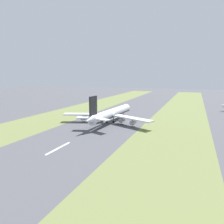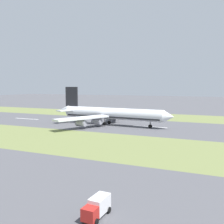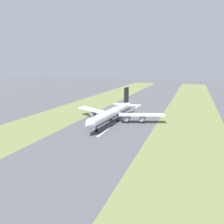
{
  "view_description": "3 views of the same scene",
  "coord_description": "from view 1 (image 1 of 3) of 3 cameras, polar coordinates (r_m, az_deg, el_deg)",
  "views": [
    {
      "loc": [
        55.48,
        -137.17,
        32.02
      ],
      "look_at": [
        2.56,
        0.85,
        7.0
      ],
      "focal_mm": 35.0,
      "sensor_mm": 36.0,
      "label": 1
    },
    {
      "loc": [
        128.55,
        56.4,
        20.9
      ],
      "look_at": [
        2.56,
        0.85,
        7.0
      ],
      "focal_mm": 42.0,
      "sensor_mm": 36.0,
      "label": 2
    },
    {
      "loc": [
        -45.06,
        128.46,
        37.37
      ],
      "look_at": [
        2.56,
        0.85,
        7.0
      ],
      "focal_mm": 35.0,
      "sensor_mm": 36.0,
      "label": 3
    }
  ],
  "objects": [
    {
      "name": "centreline_dash_far",
      "position": [
        170.51,
        1.61,
        -1.22
      ],
      "size": [
        1.2,
        18.0,
        0.01
      ],
      "primitive_type": "cube",
      "color": "silver",
      "rests_on": "ground"
    },
    {
      "name": "centreline_dash_mid",
      "position": [
        134.28,
        -4.09,
        -4.21
      ],
      "size": [
        1.2,
        18.0,
        0.01
      ],
      "primitive_type": "cube",
      "color": "silver",
      "rests_on": "ground"
    },
    {
      "name": "centreline_dash_near",
      "position": [
        100.95,
        -13.86,
        -9.17
      ],
      "size": [
        1.2,
        18.0,
        0.01
      ],
      "primitive_type": "cube",
      "color": "silver",
      "rests_on": "ground"
    },
    {
      "name": "airplane_main_jet",
      "position": [
        148.39,
        -0.31,
        -0.48
      ],
      "size": [
        64.01,
        67.21,
        20.2
      ],
      "color": "silver",
      "rests_on": "ground"
    },
    {
      "name": "grass_median_east",
      "position": [
        141.25,
        16.2,
        -3.88
      ],
      "size": [
        40.0,
        600.0,
        0.01
      ],
      "primitive_type": "cube",
      "color": "olive",
      "rests_on": "ground"
    },
    {
      "name": "grass_median_west",
      "position": [
        173.03,
        -14.98,
        -1.39
      ],
      "size": [
        40.0,
        600.0,
        0.01
      ],
      "primitive_type": "cube",
      "color": "olive",
      "rests_on": "ground"
    },
    {
      "name": "ground_plane",
      "position": [
        151.39,
        -1.02,
        -2.61
      ],
      "size": [
        800.0,
        800.0,
        0.0
      ],
      "primitive_type": "plane",
      "color": "#4C4C51"
    }
  ]
}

